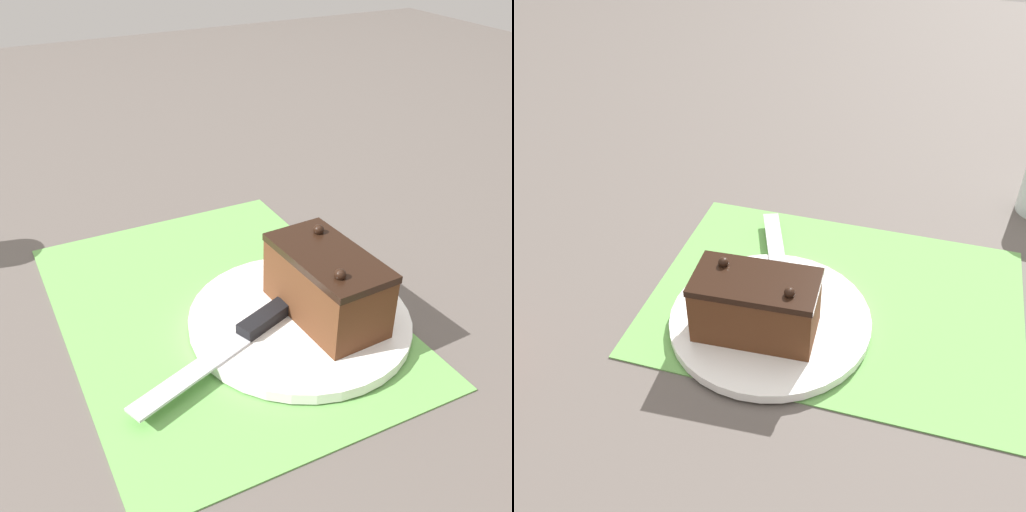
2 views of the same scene
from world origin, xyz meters
TOP-DOWN VIEW (x-y plane):
  - ground_plane at (0.00, 0.00)m, footprint 3.00×3.00m
  - placemat_woven at (0.00, 0.00)m, footprint 0.46×0.34m
  - cake_plate at (0.07, 0.07)m, footprint 0.24×0.24m
  - chocolate_cake at (0.08, 0.09)m, footprint 0.15×0.08m
  - serving_knife at (0.08, -0.01)m, footprint 0.10×0.20m

SIDE VIEW (x-z plane):
  - ground_plane at x=0.00m, z-range 0.00..0.00m
  - placemat_woven at x=0.00m, z-range 0.00..0.00m
  - cake_plate at x=0.07m, z-range 0.00..0.02m
  - serving_knife at x=0.08m, z-range 0.01..0.03m
  - chocolate_cake at x=0.08m, z-range 0.01..0.10m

